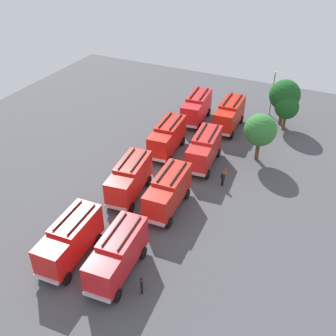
{
  "coord_description": "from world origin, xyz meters",
  "views": [
    {
      "loc": [
        33.84,
        16.15,
        26.35
      ],
      "look_at": [
        0.0,
        0.0,
        1.4
      ],
      "focal_mm": 43.41,
      "sensor_mm": 36.0,
      "label": 1
    }
  ],
  "objects_px": {
    "traffic_cone_1": "(143,199)",
    "firefighter_1": "(142,285)",
    "fire_truck_1": "(167,136)",
    "firefighter_2": "(65,227)",
    "fire_truck_3": "(70,239)",
    "fire_truck_4": "(230,114)",
    "firefighter_0": "(223,178)",
    "fire_truck_5": "(204,149)",
    "fire_truck_0": "(197,107)",
    "tree_0": "(285,95)",
    "fire_truck_2": "(130,178)",
    "traffic_cone_0": "(225,170)",
    "fire_truck_7": "(117,254)",
    "lamppost": "(273,90)",
    "fire_truck_6": "(168,191)",
    "tree_2": "(260,130)",
    "tree_1": "(287,107)"
  },
  "relations": [
    {
      "from": "firefighter_2",
      "to": "tree_2",
      "type": "relative_size",
      "value": 0.28
    },
    {
      "from": "fire_truck_1",
      "to": "firefighter_2",
      "type": "relative_size",
      "value": 4.4
    },
    {
      "from": "fire_truck_6",
      "to": "firefighter_1",
      "type": "height_order",
      "value": "fire_truck_6"
    },
    {
      "from": "fire_truck_0",
      "to": "fire_truck_7",
      "type": "relative_size",
      "value": 1.0
    },
    {
      "from": "traffic_cone_1",
      "to": "firefighter_1",
      "type": "bearing_deg",
      "value": 27.76
    },
    {
      "from": "fire_truck_3",
      "to": "lamppost",
      "type": "bearing_deg",
      "value": 163.24
    },
    {
      "from": "firefighter_0",
      "to": "fire_truck_3",
      "type": "bearing_deg",
      "value": -167.4
    },
    {
      "from": "tree_0",
      "to": "traffic_cone_0",
      "type": "bearing_deg",
      "value": -11.34
    },
    {
      "from": "fire_truck_4",
      "to": "firefighter_0",
      "type": "xyz_separation_m",
      "value": [
        13.04,
        3.64,
        -1.17
      ]
    },
    {
      "from": "tree_0",
      "to": "lamppost",
      "type": "xyz_separation_m",
      "value": [
        -2.32,
        -2.08,
        -0.49
      ]
    },
    {
      "from": "firefighter_0",
      "to": "tree_0",
      "type": "relative_size",
      "value": 0.27
    },
    {
      "from": "fire_truck_7",
      "to": "traffic_cone_1",
      "type": "relative_size",
      "value": 12.96
    },
    {
      "from": "fire_truck_6",
      "to": "tree_2",
      "type": "bearing_deg",
      "value": 153.67
    },
    {
      "from": "firefighter_1",
      "to": "tree_1",
      "type": "height_order",
      "value": "tree_1"
    },
    {
      "from": "traffic_cone_0",
      "to": "fire_truck_1",
      "type": "bearing_deg",
      "value": -99.57
    },
    {
      "from": "tree_1",
      "to": "fire_truck_0",
      "type": "bearing_deg",
      "value": -76.95
    },
    {
      "from": "fire_truck_1",
      "to": "fire_truck_2",
      "type": "bearing_deg",
      "value": -2.88
    },
    {
      "from": "fire_truck_1",
      "to": "firefighter_0",
      "type": "bearing_deg",
      "value": 61.39
    },
    {
      "from": "fire_truck_0",
      "to": "tree_0",
      "type": "relative_size",
      "value": 1.15
    },
    {
      "from": "fire_truck_6",
      "to": "fire_truck_7",
      "type": "height_order",
      "value": "same"
    },
    {
      "from": "firefighter_2",
      "to": "tree_2",
      "type": "bearing_deg",
      "value": 55.8
    },
    {
      "from": "fire_truck_7",
      "to": "tree_0",
      "type": "bearing_deg",
      "value": 164.95
    },
    {
      "from": "firefighter_2",
      "to": "traffic_cone_0",
      "type": "relative_size",
      "value": 2.6
    },
    {
      "from": "fire_truck_4",
      "to": "fire_truck_2",
      "type": "bearing_deg",
      "value": -15.92
    },
    {
      "from": "fire_truck_4",
      "to": "fire_truck_0",
      "type": "bearing_deg",
      "value": -93.7
    },
    {
      "from": "fire_truck_1",
      "to": "firefighter_1",
      "type": "distance_m",
      "value": 21.89
    },
    {
      "from": "fire_truck_3",
      "to": "fire_truck_5",
      "type": "relative_size",
      "value": 0.99
    },
    {
      "from": "firefighter_1",
      "to": "firefighter_0",
      "type": "bearing_deg",
      "value": -125.21
    },
    {
      "from": "fire_truck_2",
      "to": "traffic_cone_0",
      "type": "distance_m",
      "value": 11.52
    },
    {
      "from": "fire_truck_4",
      "to": "firefighter_2",
      "type": "xyz_separation_m",
      "value": [
        26.8,
        -7.02,
        -1.22
      ]
    },
    {
      "from": "fire_truck_3",
      "to": "fire_truck_4",
      "type": "bearing_deg",
      "value": 167.88
    },
    {
      "from": "firefighter_0",
      "to": "lamppost",
      "type": "xyz_separation_m",
      "value": [
        -19.64,
        0.41,
        2.87
      ]
    },
    {
      "from": "fire_truck_5",
      "to": "tree_1",
      "type": "height_order",
      "value": "tree_1"
    },
    {
      "from": "fire_truck_1",
      "to": "fire_truck_3",
      "type": "bearing_deg",
      "value": -3.64
    },
    {
      "from": "fire_truck_3",
      "to": "fire_truck_7",
      "type": "xyz_separation_m",
      "value": [
        -0.27,
        4.54,
        0.0
      ]
    },
    {
      "from": "fire_truck_4",
      "to": "fire_truck_6",
      "type": "distance_m",
      "value": 19.11
    },
    {
      "from": "firefighter_1",
      "to": "lamppost",
      "type": "bearing_deg",
      "value": -124.04
    },
    {
      "from": "traffic_cone_1",
      "to": "firefighter_2",
      "type": "bearing_deg",
      "value": -28.84
    },
    {
      "from": "fire_truck_3",
      "to": "firefighter_0",
      "type": "distance_m",
      "value": 17.94
    },
    {
      "from": "fire_truck_0",
      "to": "fire_truck_6",
      "type": "height_order",
      "value": "same"
    },
    {
      "from": "fire_truck_3",
      "to": "fire_truck_7",
      "type": "height_order",
      "value": "same"
    },
    {
      "from": "fire_truck_2",
      "to": "tree_0",
      "type": "distance_m",
      "value": 25.58
    },
    {
      "from": "fire_truck_7",
      "to": "firefighter_1",
      "type": "xyz_separation_m",
      "value": [
        1.07,
        2.78,
        -1.26
      ]
    },
    {
      "from": "fire_truck_3",
      "to": "lamppost",
      "type": "relative_size",
      "value": 1.11
    },
    {
      "from": "fire_truck_3",
      "to": "fire_truck_5",
      "type": "distance_m",
      "value": 19.59
    },
    {
      "from": "firefighter_0",
      "to": "firefighter_2",
      "type": "xyz_separation_m",
      "value": [
        13.76,
        -10.67,
        -0.05
      ]
    },
    {
      "from": "traffic_cone_0",
      "to": "fire_truck_6",
      "type": "bearing_deg",
      "value": -20.68
    },
    {
      "from": "fire_truck_0",
      "to": "firefighter_0",
      "type": "height_order",
      "value": "fire_truck_0"
    },
    {
      "from": "firefighter_0",
      "to": "traffic_cone_0",
      "type": "distance_m",
      "value": 2.63
    },
    {
      "from": "fire_truck_5",
      "to": "traffic_cone_1",
      "type": "distance_m",
      "value": 9.97
    }
  ]
}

